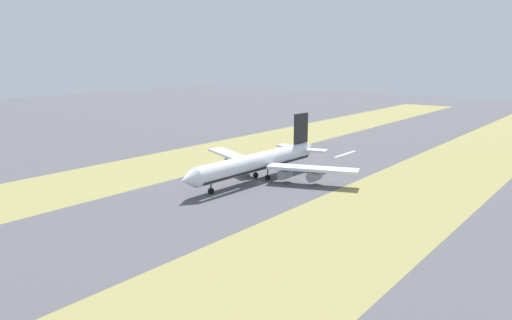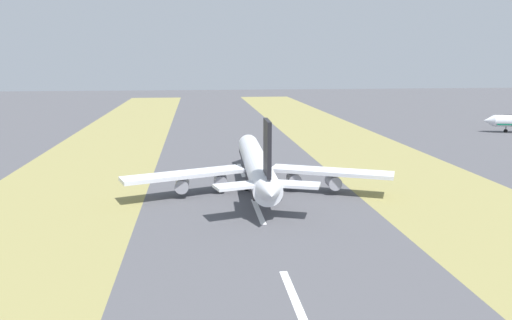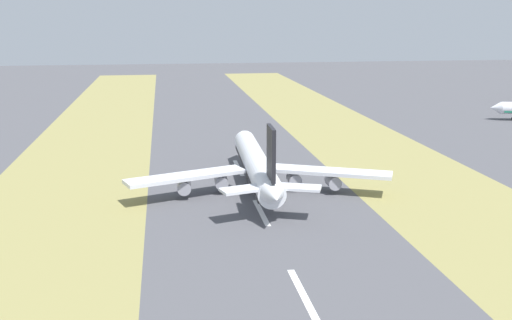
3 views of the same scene
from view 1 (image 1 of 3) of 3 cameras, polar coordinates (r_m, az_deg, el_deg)
name	(u,v)px [view 1 (image 1 of 3)]	position (r m, az deg, el deg)	size (l,w,h in m)	color
ground_plane	(258,182)	(163.82, 0.28, -2.55)	(800.00, 800.00, 0.00)	#4C4C51
grass_median_west	(389,207)	(142.29, 14.96, -5.17)	(40.00, 600.00, 0.01)	olive
grass_median_east	(165,165)	(193.59, -10.40, -0.52)	(40.00, 600.00, 0.01)	olive
centreline_dash_near	(345,154)	(214.69, 10.19, 0.69)	(1.20, 18.00, 0.01)	silver
centreline_dash_mid	(294,171)	(180.73, 4.35, -1.23)	(1.20, 18.00, 0.01)	silver
centreline_dash_far	(221,194)	(149.77, -4.06, -3.95)	(1.20, 18.00, 0.01)	silver
airplane_main_jet	(260,162)	(165.99, 0.42, -0.23)	(64.10, 67.15, 20.20)	silver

